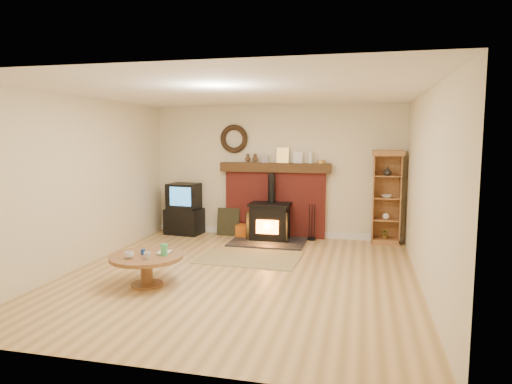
% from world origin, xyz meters
% --- Properties ---
extents(ground, '(5.50, 5.50, 0.00)m').
position_xyz_m(ground, '(0.00, 0.00, 0.00)').
color(ground, '#A88246').
rests_on(ground, ground).
extents(room_shell, '(5.02, 5.52, 2.61)m').
position_xyz_m(room_shell, '(-0.02, 0.09, 1.72)').
color(room_shell, beige).
rests_on(room_shell, ground).
extents(chimney_breast, '(2.20, 0.22, 1.78)m').
position_xyz_m(chimney_breast, '(0.00, 2.67, 0.80)').
color(chimney_breast, maroon).
rests_on(chimney_breast, ground).
extents(wood_stove, '(1.40, 1.00, 1.28)m').
position_xyz_m(wood_stove, '(-0.02, 2.27, 0.35)').
color(wood_stove, black).
rests_on(wood_stove, ground).
extents(area_rug, '(1.69, 1.20, 0.01)m').
position_xyz_m(area_rug, '(-0.09, 0.95, 0.01)').
color(area_rug, brown).
rests_on(area_rug, ground).
extents(tv_unit, '(0.76, 0.57, 1.04)m').
position_xyz_m(tv_unit, '(-1.86, 2.47, 0.50)').
color(tv_unit, black).
rests_on(tv_unit, ground).
extents(curio_cabinet, '(0.56, 0.41, 1.75)m').
position_xyz_m(curio_cabinet, '(2.13, 2.55, 0.88)').
color(curio_cabinet, brown).
rests_on(curio_cabinet, ground).
extents(firelog_box, '(0.44, 0.30, 0.26)m').
position_xyz_m(firelog_box, '(-0.50, 2.40, 0.13)').
color(firelog_box, orange).
rests_on(firelog_box, ground).
extents(leaning_painting, '(0.46, 0.12, 0.55)m').
position_xyz_m(leaning_painting, '(-0.94, 2.55, 0.28)').
color(leaning_painting, black).
rests_on(leaning_painting, ground).
extents(fire_tools, '(0.16, 0.16, 0.70)m').
position_xyz_m(fire_tools, '(0.76, 2.50, 0.13)').
color(fire_tools, black).
rests_on(fire_tools, ground).
extents(coffee_table, '(0.98, 0.98, 0.58)m').
position_xyz_m(coffee_table, '(-1.10, -0.72, 0.34)').
color(coffee_table, brown).
rests_on(coffee_table, ground).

